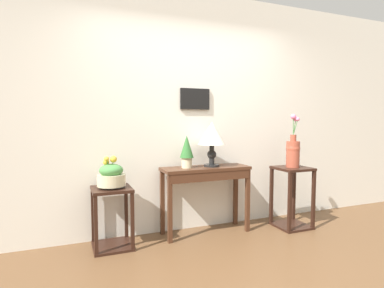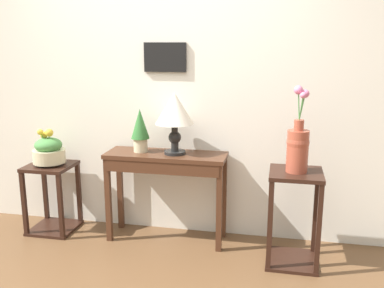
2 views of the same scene
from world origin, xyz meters
name	(u,v)px [view 1 (image 1 of 2)]	position (x,y,z in m)	size (l,w,h in m)	color
back_wall_with_art	(188,112)	(0.00, 1.52, 1.40)	(9.00, 0.13, 2.80)	silver
console_table	(206,179)	(0.11, 1.24, 0.64)	(1.02, 0.34, 0.77)	#472819
table_lamp	(212,136)	(0.19, 1.26, 1.13)	(0.32, 0.32, 0.51)	black
potted_plant_on_console	(187,150)	(-0.12, 1.28, 0.97)	(0.15, 0.15, 0.37)	beige
pedestal_stand_left	(112,218)	(-0.95, 1.23, 0.31)	(0.39, 0.39, 0.62)	black
planter_bowl_wide_left	(111,175)	(-0.95, 1.23, 0.75)	(0.28, 0.28, 0.33)	beige
pedestal_stand_right	(292,197)	(1.17, 1.05, 0.37)	(0.39, 0.39, 0.74)	black
flower_vase_tall_right	(293,150)	(1.17, 1.05, 0.95)	(0.17, 0.17, 0.64)	#9E4733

